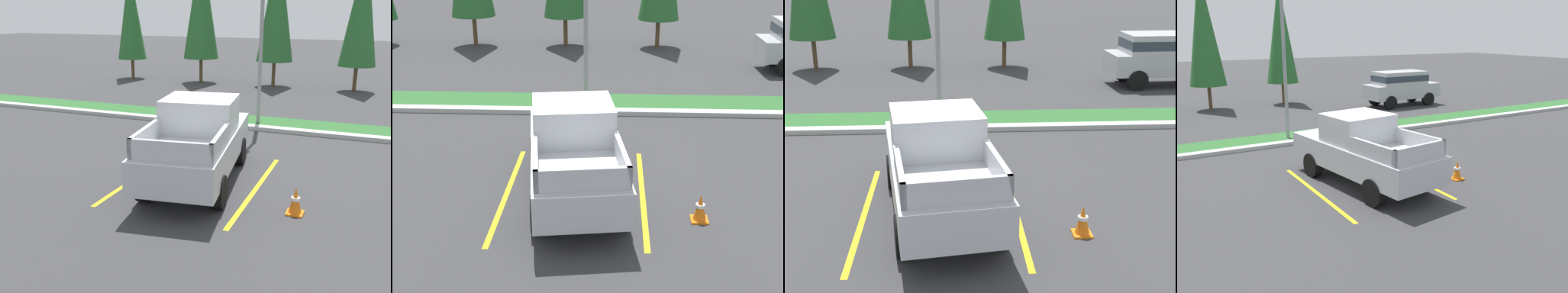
# 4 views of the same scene
# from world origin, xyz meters

# --- Properties ---
(ground_plane) EXTENTS (120.00, 120.00, 0.00)m
(ground_plane) POSITION_xyz_m (0.00, 0.00, 0.00)
(ground_plane) COLOR #38383A
(parking_line_near) EXTENTS (0.12, 4.80, 0.01)m
(parking_line_near) POSITION_xyz_m (-1.61, -0.63, 0.00)
(parking_line_near) COLOR yellow
(parking_line_near) RESTS_ON ground
(parking_line_far) EXTENTS (0.12, 4.80, 0.01)m
(parking_line_far) POSITION_xyz_m (1.49, -0.63, 0.00)
(parking_line_far) COLOR yellow
(parking_line_far) RESTS_ON ground
(curb_strip) EXTENTS (56.00, 0.40, 0.15)m
(curb_strip) POSITION_xyz_m (0.00, 5.00, 0.07)
(curb_strip) COLOR #B2B2AD
(curb_strip) RESTS_ON ground
(grass_median) EXTENTS (56.00, 1.80, 0.06)m
(grass_median) POSITION_xyz_m (0.00, 6.10, 0.03)
(grass_median) COLOR #2D662D
(grass_median) RESTS_ON ground
(pickup_truck_main) EXTENTS (2.61, 5.44, 2.10)m
(pickup_truck_main) POSITION_xyz_m (-0.07, -0.58, 1.04)
(pickup_truck_main) COLOR black
(pickup_truck_main) RESTS_ON ground
(traffic_cone) EXTENTS (0.36, 0.36, 0.60)m
(traffic_cone) POSITION_xyz_m (2.62, -1.73, 0.29)
(traffic_cone) COLOR orange
(traffic_cone) RESTS_ON ground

